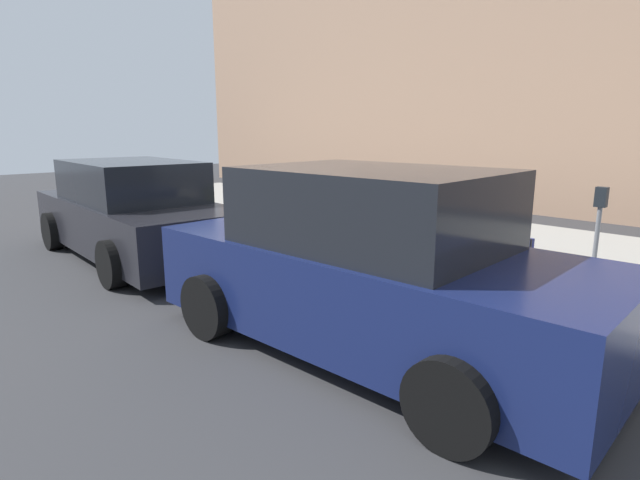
{
  "coord_description": "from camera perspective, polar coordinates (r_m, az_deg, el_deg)",
  "views": [
    {
      "loc": [
        -6.85,
        5.27,
        2.02
      ],
      "look_at": [
        -1.75,
        0.33,
        0.48
      ],
      "focal_mm": 28.54,
      "sensor_mm": 36.0,
      "label": 1
    }
  ],
  "objects": [
    {
      "name": "suitcase_black_5",
      "position": [
        8.13,
        2.3,
        1.61
      ],
      "size": [
        0.43,
        0.27,
        1.01
      ],
      "color": "black",
      "rests_on": "sidewalk_curb"
    },
    {
      "name": "suitcase_olive_1",
      "position": [
        6.74,
        16.61,
        -1.57
      ],
      "size": [
        0.45,
        0.29,
        0.87
      ],
      "color": "#59601E",
      "rests_on": "sidewalk_curb"
    },
    {
      "name": "fire_hydrant",
      "position": [
        9.65,
        -6.52,
        3.33
      ],
      "size": [
        0.39,
        0.21,
        0.76
      ],
      "color": "#99999E",
      "rests_on": "sidewalk_curb"
    },
    {
      "name": "suitcase_maroon_4",
      "position": [
        7.8,
        5.64,
        0.39
      ],
      "size": [
        0.5,
        0.22,
        0.62
      ],
      "color": "maroon",
      "rests_on": "sidewalk_curb"
    },
    {
      "name": "parking_meter",
      "position": [
        6.41,
        28.71,
        1.3
      ],
      "size": [
        0.12,
        0.09,
        1.27
      ],
      "color": "slate",
      "rests_on": "sidewalk_curb"
    },
    {
      "name": "sidewalk_curb",
      "position": [
        10.54,
        4.41,
        1.56
      ],
      "size": [
        18.0,
        5.0,
        0.14
      ],
      "primitive_type": "cube",
      "color": "#9E9B93",
      "rests_on": "ground_plane"
    },
    {
      "name": "ground_plane",
      "position": [
        8.87,
        -6.37,
        -0.97
      ],
      "size": [
        40.0,
        40.0,
        0.0
      ],
      "primitive_type": "plane",
      "color": "#333335"
    },
    {
      "name": "suitcase_teal_2",
      "position": [
        7.11,
        13.08,
        -1.19
      ],
      "size": [
        0.44,
        0.23,
        0.58
      ],
      "color": "#0F606B",
      "rests_on": "sidewalk_curb"
    },
    {
      "name": "suitcase_navy_7",
      "position": [
        8.96,
        -3.38,
        2.56
      ],
      "size": [
        0.52,
        0.28,
        0.98
      ],
      "color": "navy",
      "rests_on": "sidewalk_curb"
    },
    {
      "name": "bollard_post",
      "position": [
        9.98,
        -9.1,
        3.84
      ],
      "size": [
        0.13,
        0.13,
        0.89
      ],
      "primitive_type": "cylinder",
      "color": "#333338",
      "rests_on": "sidewalk_curb"
    },
    {
      "name": "building_facade_sidewalk_side",
      "position": [
        15.62,
        20.62,
        22.64
      ],
      "size": [
        24.0,
        3.0,
        10.06
      ],
      "primitive_type": "cube",
      "color": "#9E7A60",
      "rests_on": "ground_plane"
    },
    {
      "name": "suitcase_silver_3",
      "position": [
        7.43,
        9.28,
        -0.44
      ],
      "size": [
        0.51,
        0.2,
        0.77
      ],
      "color": "#9EA0A8",
      "rests_on": "sidewalk_curb"
    },
    {
      "name": "suitcase_red_6",
      "position": [
        8.5,
        -0.79,
        1.74
      ],
      "size": [
        0.5,
        0.21,
        0.86
      ],
      "color": "red",
      "rests_on": "sidewalk_curb"
    },
    {
      "name": "parked_car_navy_0",
      "position": [
        4.66,
        5.68,
        -3.16
      ],
      "size": [
        4.36,
        2.11,
        1.69
      ],
      "color": "#141E4C",
      "rests_on": "ground_plane"
    },
    {
      "name": "parked_car_charcoal_1",
      "position": [
        8.66,
        -20.22,
        2.92
      ],
      "size": [
        4.78,
        2.16,
        1.54
      ],
      "color": "black",
      "rests_on": "ground_plane"
    },
    {
      "name": "suitcase_navy_0",
      "position": [
        6.61,
        20.97,
        -2.32
      ],
      "size": [
        0.37,
        0.19,
        0.67
      ],
      "color": "navy",
      "rests_on": "sidewalk_curb"
    }
  ]
}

